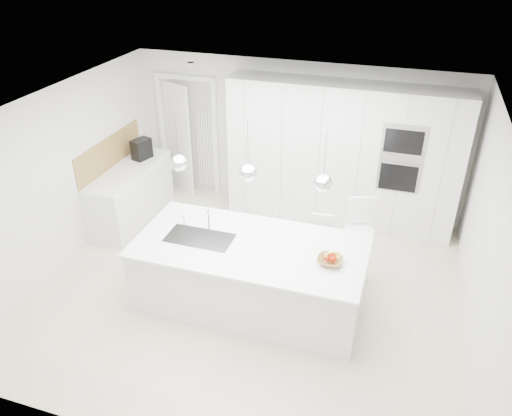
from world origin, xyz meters
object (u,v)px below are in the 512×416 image
(bar_stool_left, at_px, (318,250))
(bar_stool_right, at_px, (358,242))
(fruit_bowl, at_px, (330,261))
(island_base, at_px, (249,278))
(espresso_machine, at_px, (142,149))

(bar_stool_left, bearing_deg, bar_stool_right, 16.46)
(fruit_bowl, distance_m, bar_stool_right, 1.09)
(fruit_bowl, height_order, bar_stool_right, bar_stool_right)
(fruit_bowl, relative_size, bar_stool_left, 0.30)
(fruit_bowl, xyz_separation_m, bar_stool_left, (-0.28, 0.83, -0.45))
(fruit_bowl, bearing_deg, island_base, 177.86)
(fruit_bowl, relative_size, bar_stool_right, 0.25)
(bar_stool_left, bearing_deg, espresso_machine, 156.80)
(island_base, xyz_separation_m, bar_stool_right, (1.22, 0.97, 0.17))
(island_base, xyz_separation_m, espresso_machine, (-2.53, 1.95, 0.64))
(espresso_machine, height_order, bar_stool_left, espresso_machine)
(island_base, bearing_deg, fruit_bowl, -2.14)
(island_base, distance_m, espresso_machine, 3.26)
(fruit_bowl, bearing_deg, espresso_machine, 150.60)
(espresso_machine, height_order, bar_stool_right, espresso_machine)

